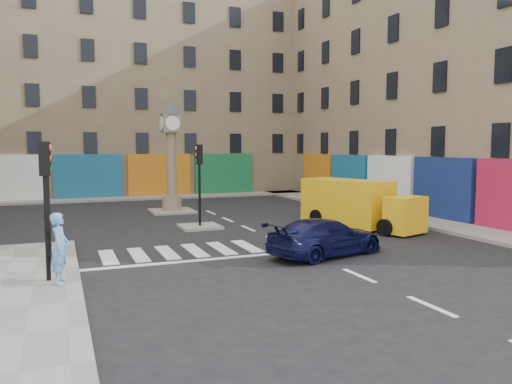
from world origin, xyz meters
TOP-DOWN VIEW (x-y plane):
  - ground at (0.00, 0.00)m, footprint 120.00×120.00m
  - sidewalk_right at (8.70, 10.00)m, footprint 2.60×30.00m
  - sidewalk_far at (-4.00, 22.20)m, footprint 32.00×2.40m
  - island_near at (-2.00, 8.00)m, footprint 1.80×1.80m
  - island_far at (-2.00, 14.00)m, footprint 2.40×2.40m
  - building_right at (15.00, 10.00)m, footprint 10.00×30.00m
  - building_far at (-4.00, 28.00)m, footprint 32.00×10.00m
  - traffic_light_left_near at (-8.30, 0.20)m, footprint 0.28×0.22m
  - traffic_light_left_far at (-8.30, 2.60)m, footprint 0.28×0.22m
  - traffic_light_island at (-2.00, 8.00)m, footprint 0.28×0.22m
  - clock_pillar at (-2.00, 14.00)m, footprint 1.20×1.20m
  - navy_sedan at (0.45, 0.75)m, footprint 4.72×2.88m
  - yellow_van at (4.82, 5.56)m, footprint 3.42×6.22m
  - pedestrian_blue at (-8.00, -0.20)m, footprint 0.59×0.76m

SIDE VIEW (x-z plane):
  - ground at x=0.00m, z-range 0.00..0.00m
  - island_near at x=-2.00m, z-range 0.00..0.12m
  - island_far at x=-2.00m, z-range 0.00..0.12m
  - sidewalk_right at x=8.70m, z-range 0.00..0.15m
  - sidewalk_far at x=-4.00m, z-range 0.00..0.15m
  - navy_sedan at x=0.45m, z-range 0.00..1.28m
  - yellow_van at x=4.82m, z-range -0.01..2.16m
  - pedestrian_blue at x=-8.00m, z-range 0.15..2.01m
  - traffic_light_island at x=-2.00m, z-range 0.74..4.44m
  - traffic_light_left_near at x=-8.30m, z-range 0.77..4.47m
  - traffic_light_left_far at x=-8.30m, z-range 0.77..4.47m
  - clock_pillar at x=-2.00m, z-range 0.50..6.60m
  - building_right at x=15.00m, z-range 0.00..16.00m
  - building_far at x=-4.00m, z-range 0.00..17.00m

